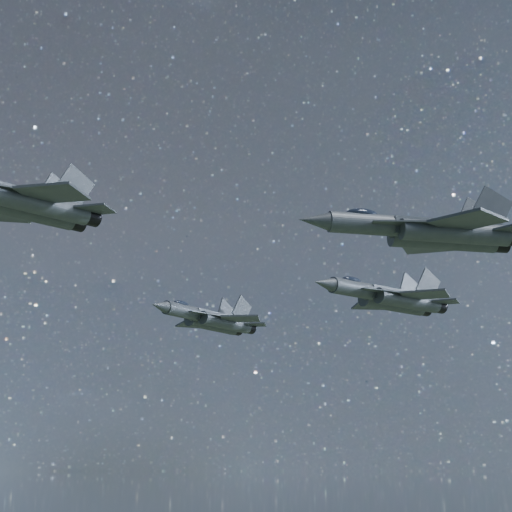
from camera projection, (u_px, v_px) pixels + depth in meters
jet_lead at (13, 199)px, 68.11m from camera, size 19.34×13.36×4.86m
jet_left at (211, 319)px, 99.84m from camera, size 17.62×11.78×4.46m
jet_right at (431, 231)px, 70.02m from camera, size 19.45×12.89×4.96m
jet_slot at (391, 298)px, 85.34m from camera, size 17.80×12.56×4.51m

